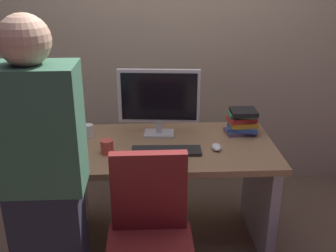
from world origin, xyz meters
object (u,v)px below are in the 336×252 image
object	(u,v)px
mouse	(216,147)
cup_by_monitor	(89,131)
desk	(168,176)
person_at_desk	(44,188)
monitor	(159,99)
keyboard	(166,151)
cup_near_keyboard	(107,147)
book_stack	(242,122)

from	to	relation	value
mouse	cup_by_monitor	size ratio (longest dim) A/B	1.13
desk	person_at_desk	size ratio (longest dim) A/B	0.84
monitor	keyboard	world-z (taller)	monitor
cup_near_keyboard	cup_by_monitor	xyz separation A→B (m)	(-0.15, 0.26, 0.00)
desk	keyboard	xyz separation A→B (m)	(-0.01, -0.11, 0.24)
monitor	cup_by_monitor	xyz separation A→B (m)	(-0.47, -0.01, -0.21)
cup_near_keyboard	mouse	bearing A→B (deg)	1.36
person_at_desk	cup_by_monitor	size ratio (longest dim) A/B	18.47
monitor	cup_by_monitor	world-z (taller)	monitor
desk	person_at_desk	distance (m)	0.99
monitor	book_stack	world-z (taller)	monitor
person_at_desk	cup_by_monitor	xyz separation A→B (m)	(0.09, 0.84, -0.06)
person_at_desk	cup_by_monitor	bearing A→B (deg)	83.64
person_at_desk	desk	bearing A→B (deg)	48.30
person_at_desk	mouse	xyz separation A→B (m)	(0.92, 0.60, -0.09)
cup_by_monitor	person_at_desk	bearing A→B (deg)	-96.36
book_stack	desk	bearing A→B (deg)	-162.27
desk	cup_by_monitor	size ratio (longest dim) A/B	15.55
person_at_desk	mouse	distance (m)	1.10
mouse	cup_by_monitor	distance (m)	0.86
person_at_desk	keyboard	distance (m)	0.84
person_at_desk	cup_near_keyboard	distance (m)	0.64
mouse	cup_by_monitor	xyz separation A→B (m)	(-0.82, 0.24, 0.03)
cup_near_keyboard	cup_by_monitor	distance (m)	0.30
person_at_desk	cup_by_monitor	distance (m)	0.85
cup_by_monitor	mouse	bearing A→B (deg)	-16.27
mouse	cup_near_keyboard	bearing A→B (deg)	-178.64
person_at_desk	monitor	size ratio (longest dim) A/B	3.03
desk	keyboard	world-z (taller)	keyboard
desk	mouse	xyz separation A→B (m)	(0.30, -0.09, 0.25)
monitor	desk	bearing A→B (deg)	-73.38
keyboard	book_stack	bearing A→B (deg)	29.31
mouse	cup_near_keyboard	xyz separation A→B (m)	(-0.68, -0.02, 0.03)
cup_near_keyboard	keyboard	bearing A→B (deg)	-1.37
person_at_desk	book_stack	xyz separation A→B (m)	(1.13, 0.86, -0.02)
keyboard	book_stack	size ratio (longest dim) A/B	1.90
desk	mouse	size ratio (longest dim) A/B	13.80
person_at_desk	mouse	bearing A→B (deg)	33.30
mouse	book_stack	distance (m)	0.34
person_at_desk	cup_by_monitor	world-z (taller)	person_at_desk
monitor	cup_near_keyboard	distance (m)	0.48
mouse	monitor	bearing A→B (deg)	144.13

